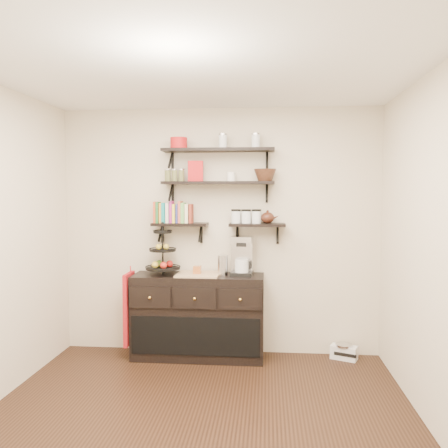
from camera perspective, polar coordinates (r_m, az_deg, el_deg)
floor at (r=3.93m, az=-3.34°, el=-23.21°), size 3.50×3.50×0.00m
ceiling at (r=3.61m, az=-3.52°, el=18.50°), size 3.50×3.50×0.02m
back_wall at (r=5.25m, az=-0.54°, el=-0.89°), size 3.50×0.02×2.70m
right_wall at (r=3.69m, az=24.58°, el=-3.29°), size 0.02×3.50×2.70m
shelf_top at (r=5.12m, az=-0.70°, el=8.86°), size 1.20×0.27×0.23m
shelf_mid at (r=5.10m, az=-0.70°, el=4.94°), size 1.20×0.27×0.23m
shelf_low_left at (r=5.19m, az=-5.30°, el=-0.11°), size 0.60×0.25×0.23m
shelf_low_right at (r=5.10m, az=4.02°, el=-0.17°), size 0.60×0.25×0.23m
cookbooks at (r=5.19m, az=-5.88°, el=1.41°), size 0.43×0.15×0.26m
glass_canisters at (r=5.10m, az=2.68°, el=0.82°), size 0.32×0.10×0.13m
sideboard at (r=5.20m, az=-3.12°, el=-11.00°), size 1.40×0.50×0.92m
fruit_stand at (r=5.15m, az=-7.33°, el=-3.97°), size 0.37×0.37×0.54m
candle at (r=5.09m, az=-3.24°, el=-5.51°), size 0.08×0.08×0.08m
coffee_maker at (r=5.05m, az=2.17°, el=-3.94°), size 0.25×0.24×0.42m
thermal_carafe at (r=5.03m, az=-0.15°, el=-5.00°), size 0.11×0.11×0.22m
apron at (r=5.24m, az=-11.34°, el=-9.92°), size 0.04×0.33×0.76m
radio at (r=5.39m, az=14.24°, el=-14.67°), size 0.30×0.24×0.16m
recipe_box at (r=5.13m, az=-3.44°, el=6.36°), size 0.16×0.07×0.22m
walnut_bowl at (r=5.07m, az=4.95°, el=5.88°), size 0.24×0.24×0.13m
ramekins at (r=5.09m, az=0.86°, el=5.69°), size 0.09×0.09×0.10m
teapot at (r=5.09m, az=5.26°, el=0.88°), size 0.20×0.16×0.14m
red_pot at (r=5.19m, az=-5.46°, el=9.65°), size 0.18×0.18×0.12m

